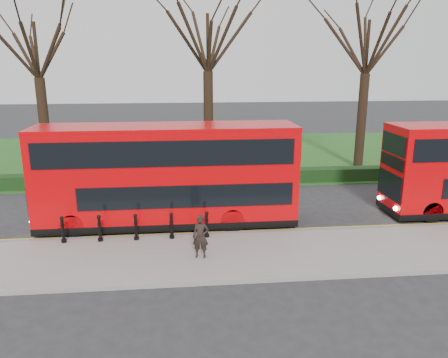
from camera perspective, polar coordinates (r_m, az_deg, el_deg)
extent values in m
plane|color=#28282B|center=(18.70, -6.07, -6.49)|extent=(120.00, 120.00, 0.00)
cube|color=gray|center=(15.91, -6.10, -10.18)|extent=(60.00, 4.00, 0.15)
cube|color=slate|center=(17.74, -6.09, -7.44)|extent=(60.00, 0.25, 0.16)
cube|color=#1D531B|center=(33.11, -6.02, 3.08)|extent=(60.00, 18.00, 0.06)
cube|color=black|center=(25.05, -6.07, 0.05)|extent=(60.00, 0.90, 0.80)
cube|color=yellow|center=(18.05, -6.08, -7.28)|extent=(60.00, 0.10, 0.01)
cube|color=yellow|center=(18.23, -6.08, -7.04)|extent=(60.00, 0.10, 0.01)
cylinder|color=black|center=(28.87, -22.38, 6.21)|extent=(0.60, 0.60, 5.95)
cylinder|color=black|center=(27.71, -2.04, 7.37)|extent=(0.60, 0.60, 6.30)
cylinder|color=black|center=(30.07, 17.50, 7.13)|extent=(0.60, 0.60, 6.13)
cylinder|color=black|center=(17.80, -20.30, -6.28)|extent=(0.15, 0.15, 1.00)
cylinder|color=black|center=(17.50, -15.93, -6.27)|extent=(0.15, 0.15, 1.00)
cylinder|color=black|center=(17.30, -11.43, -6.22)|extent=(0.15, 0.15, 1.00)
cylinder|color=black|center=(17.21, -6.86, -6.13)|extent=(0.15, 0.15, 1.00)
cylinder|color=black|center=(17.23, -2.27, -6.01)|extent=(0.15, 0.15, 1.00)
cube|color=#D00307|center=(18.55, -7.41, 0.85)|extent=(10.78, 2.45, 3.97)
cube|color=black|center=(19.15, -7.21, -5.06)|extent=(10.80, 2.47, 0.29)
cube|color=black|center=(17.54, -4.87, -2.32)|extent=(8.63, 0.04, 0.93)
cube|color=black|center=(17.11, -7.63, 3.27)|extent=(10.20, 0.04, 1.03)
cube|color=black|center=(19.42, -23.62, 1.31)|extent=(0.06, 2.16, 0.54)
cylinder|color=black|center=(18.59, -19.23, -5.80)|extent=(0.98, 0.29, 0.98)
cylinder|color=black|center=(20.57, -17.89, -3.68)|extent=(0.98, 0.29, 0.98)
cylinder|color=black|center=(18.17, 1.10, -5.40)|extent=(0.98, 0.29, 0.98)
cylinder|color=black|center=(20.20, 0.38, -3.28)|extent=(0.98, 0.29, 0.98)
cube|color=black|center=(20.85, 21.08, 2.14)|extent=(0.06, 2.07, 0.52)
cylinder|color=black|center=(21.24, 25.48, -3.92)|extent=(0.94, 0.28, 0.94)
cylinder|color=black|center=(22.94, 22.87, -2.29)|extent=(0.94, 0.28, 0.94)
imported|color=black|center=(15.40, -3.06, -7.51)|extent=(0.64, 0.49, 1.56)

